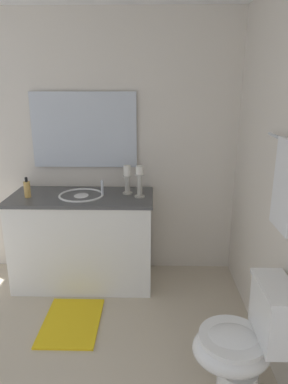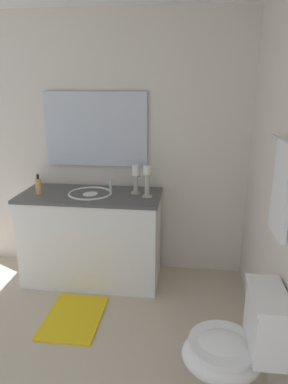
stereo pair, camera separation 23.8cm
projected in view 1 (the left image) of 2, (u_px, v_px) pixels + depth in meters
The scene contains 11 objects.
floor at pixel (61, 364), 2.34m from camera, with size 2.72×2.85×0.02m, color beige.
wall_left at pixel (88, 149), 3.29m from camera, with size 0.04×2.85×2.45m, color silver.
vanity_cabinet at pixel (84, 240), 3.21m from camera, with size 0.58×1.28×0.86m.
sink_basin at pixel (82, 200), 3.09m from camera, with size 0.40×0.40×0.24m.
mirror at pixel (84, 130), 3.19m from camera, with size 0.02×0.97×0.69m, color silver.
candle_holder_tall at pixel (140, 181), 3.00m from camera, with size 0.09×0.09×0.28m.
candle_holder_short at pixel (127, 179), 3.09m from camera, with size 0.09×0.09×0.26m.
soap_bottle at pixel (27, 189), 3.02m from camera, with size 0.06×0.06×0.18m.
toilet at pixel (244, 343), 2.01m from camera, with size 0.39×0.54×0.75m.
towel_near_vanity at pixel (285, 186), 1.93m from camera, with size 0.28×0.03×0.52m, color white.
bath_mat at pixel (72, 322), 2.73m from camera, with size 0.60×0.44×0.02m, color yellow.
Camera 1 is at (1.89, 0.60, 1.79)m, focal length 32.37 mm.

